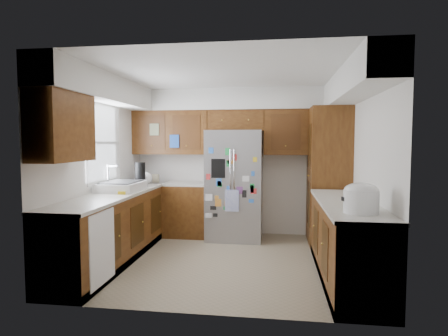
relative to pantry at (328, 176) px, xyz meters
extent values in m
plane|color=gray|center=(-1.50, -1.15, -1.07)|extent=(3.60, 3.60, 0.00)
cube|color=silver|center=(-1.50, 0.45, 0.18)|extent=(3.60, 0.04, 2.50)
cube|color=silver|center=(-3.30, -1.15, 0.18)|extent=(0.04, 3.20, 2.50)
cube|color=silver|center=(0.30, -1.15, 0.18)|extent=(0.04, 3.20, 2.50)
cube|color=silver|center=(-1.50, -2.75, 0.18)|extent=(3.60, 0.04, 2.50)
cube|color=white|center=(-1.50, -1.15, 1.43)|extent=(3.60, 3.20, 0.02)
cube|color=silver|center=(-1.50, 0.26, 1.25)|extent=(3.60, 0.38, 0.35)
cube|color=silver|center=(-3.11, -1.15, 1.25)|extent=(0.38, 3.20, 0.35)
cube|color=silver|center=(0.11, -1.15, 1.25)|extent=(0.38, 3.20, 0.35)
cube|color=#49240E|center=(-2.63, 0.28, 0.70)|extent=(1.33, 0.34, 0.75)
cube|color=#49240E|center=(-0.36, 0.28, 0.70)|extent=(1.33, 0.34, 0.75)
cube|color=#49240E|center=(-3.13, -2.30, 0.70)|extent=(0.34, 0.85, 0.75)
cube|color=white|center=(-3.29, -1.05, 0.53)|extent=(0.02, 0.90, 1.05)
cube|color=white|center=(-3.25, -1.05, 0.53)|extent=(0.01, 1.02, 1.15)
cube|color=blue|center=(-2.54, 0.09, 0.55)|extent=(0.16, 0.02, 0.22)
cube|color=#C3BA95|center=(-2.88, 0.09, 0.75)|extent=(0.16, 0.02, 0.20)
cube|color=#49240E|center=(-3.00, -1.45, -0.64)|extent=(0.60, 2.60, 0.88)
cube|color=#49240E|center=(-2.33, 0.15, -0.64)|extent=(0.75, 0.60, 0.88)
cube|color=silver|center=(-3.00, -1.45, -0.17)|extent=(0.63, 2.60, 0.04)
cube|color=silver|center=(-2.33, 0.15, -0.17)|extent=(0.75, 0.60, 0.04)
cube|color=black|center=(-3.00, -1.45, -1.02)|extent=(0.60, 2.60, 0.10)
cube|color=white|center=(-2.69, -2.30, -0.61)|extent=(0.01, 0.58, 0.80)
cube|color=#49240E|center=(0.00, -1.62, -0.64)|extent=(0.60, 2.25, 0.88)
cube|color=silver|center=(0.00, -1.62, -0.17)|extent=(0.63, 2.25, 0.04)
cube|color=black|center=(0.00, -1.62, -1.02)|extent=(0.60, 2.25, 0.10)
cube|color=#49240E|center=(0.00, 0.00, 0.00)|extent=(0.60, 0.90, 2.15)
cube|color=gray|center=(-1.50, 0.05, -0.17)|extent=(0.90, 0.75, 1.80)
cylinder|color=silver|center=(-1.53, -0.34, -0.02)|extent=(0.02, 0.02, 0.90)
cylinder|color=silver|center=(-1.47, -0.34, -0.02)|extent=(0.02, 0.02, 0.90)
cube|color=black|center=(-1.72, -0.33, 0.12)|extent=(0.22, 0.01, 0.30)
cube|color=white|center=(-1.50, -0.35, -0.38)|extent=(0.22, 0.01, 0.34)
cube|color=green|center=(-1.19, -0.33, -0.15)|extent=(0.07, 0.00, 0.08)
cube|color=blue|center=(-1.83, -0.33, 0.41)|extent=(0.08, 0.00, 0.09)
cube|color=green|center=(-1.70, -0.33, -0.13)|extent=(0.07, 0.00, 0.07)
cube|color=black|center=(-1.31, -0.33, -0.27)|extent=(0.07, 0.00, 0.12)
cube|color=blue|center=(-1.71, -0.33, -0.09)|extent=(0.09, 0.00, 0.12)
cube|color=blue|center=(-1.56, -0.33, -0.21)|extent=(0.05, 0.00, 0.12)
cube|color=blue|center=(-1.18, -0.33, 0.05)|extent=(0.05, 0.00, 0.08)
cube|color=white|center=(-1.88, -0.33, -0.62)|extent=(0.10, 0.00, 0.08)
cube|color=orange|center=(-1.60, -0.33, -0.43)|extent=(0.05, 0.00, 0.09)
cube|color=#8C4C99|center=(-1.38, -0.33, -0.21)|extent=(0.10, 0.00, 0.12)
cube|color=red|center=(-1.17, -0.33, -0.22)|extent=(0.10, 0.00, 0.09)
cube|color=red|center=(-1.46, -0.33, 0.30)|extent=(0.07, 0.00, 0.10)
cube|color=#8C4C99|center=(-1.19, -0.33, -0.19)|extent=(0.06, 0.00, 0.12)
cube|color=green|center=(-1.56, -0.33, 0.20)|extent=(0.07, 0.00, 0.10)
cube|color=orange|center=(-1.72, -0.33, -0.42)|extent=(0.10, 0.00, 0.12)
cube|color=black|center=(-1.48, -0.33, -0.30)|extent=(0.10, 0.00, 0.12)
cube|color=yellow|center=(-1.15, -0.33, 0.27)|extent=(0.06, 0.00, 0.07)
cube|color=black|center=(-1.77, -0.33, -0.62)|extent=(0.07, 0.00, 0.06)
cube|color=#8C4C99|center=(-1.70, -0.33, -0.10)|extent=(0.06, 0.00, 0.05)
cube|color=orange|center=(-1.75, -0.33, -0.34)|extent=(0.06, 0.00, 0.06)
cube|color=white|center=(-1.29, -0.33, -0.03)|extent=(0.11, 0.00, 0.09)
cube|color=green|center=(-1.60, -0.33, -0.50)|extent=(0.08, 0.00, 0.05)
cube|color=black|center=(-1.80, -0.33, -0.50)|extent=(0.10, 0.00, 0.06)
cube|color=green|center=(-1.57, -0.33, 0.39)|extent=(0.08, 0.00, 0.11)
cube|color=white|center=(-1.87, -0.33, -0.34)|extent=(0.11, 0.00, 0.11)
cube|color=orange|center=(-1.54, -0.33, -0.28)|extent=(0.10, 0.00, 0.10)
cube|color=black|center=(-1.47, -0.33, -0.29)|extent=(0.09, 0.00, 0.10)
cube|color=red|center=(-1.88, -0.33, -0.01)|extent=(0.07, 0.00, 0.09)
cube|color=orange|center=(-1.52, -0.33, 0.23)|extent=(0.11, 0.00, 0.06)
cube|color=blue|center=(-1.20, -0.33, -0.38)|extent=(0.08, 0.00, 0.06)
cube|color=#49240E|center=(-1.50, 0.28, 0.90)|extent=(0.96, 0.34, 0.35)
sphere|color=#205BB2|center=(-1.71, 0.26, 1.21)|extent=(0.28, 0.28, 0.28)
cylinder|color=black|center=(-1.32, 0.28, 1.16)|extent=(0.30, 0.30, 0.17)
ellipsoid|color=#333338|center=(-1.32, 0.28, 1.25)|extent=(0.28, 0.28, 0.13)
cube|color=white|center=(-3.00, -1.05, -0.09)|extent=(0.52, 0.70, 0.12)
cube|color=black|center=(-3.00, -1.05, -0.03)|extent=(0.44, 0.60, 0.02)
cylinder|color=silver|center=(-3.20, -1.05, 0.07)|extent=(0.02, 0.02, 0.30)
cylinder|color=silver|center=(-3.14, -1.05, 0.20)|extent=(0.16, 0.02, 0.02)
cube|color=yellow|center=(-2.84, -1.33, -0.13)|extent=(0.10, 0.18, 0.04)
cube|color=black|center=(-2.91, -0.55, -0.10)|extent=(0.18, 0.14, 0.10)
cylinder|color=black|center=(-2.91, -0.55, 0.09)|extent=(0.16, 0.16, 0.28)
cylinder|color=gray|center=(-3.00, -0.34, -0.05)|extent=(0.14, 0.14, 0.20)
sphere|color=white|center=(-2.95, -0.19, -0.05)|extent=(0.20, 0.20, 0.20)
cube|color=#3F72B2|center=(-3.09, 0.03, -0.06)|extent=(0.14, 0.10, 0.18)
cube|color=#BFB28C|center=(-2.86, 0.07, -0.08)|extent=(0.10, 0.08, 0.14)
cylinder|color=white|center=(-3.01, -0.66, -0.10)|extent=(0.08, 0.08, 0.11)
cylinder|color=white|center=(0.00, -2.32, -0.04)|extent=(0.34, 0.34, 0.22)
ellipsoid|color=white|center=(0.00, -2.32, 0.07)|extent=(0.33, 0.33, 0.15)
cube|color=black|center=(-0.16, -2.32, -0.02)|extent=(0.04, 0.06, 0.04)
cylinder|color=white|center=(0.00, -2.27, -0.02)|extent=(0.12, 0.12, 0.27)
camera|label=1|loc=(-0.83, -6.09, 0.54)|focal=30.00mm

